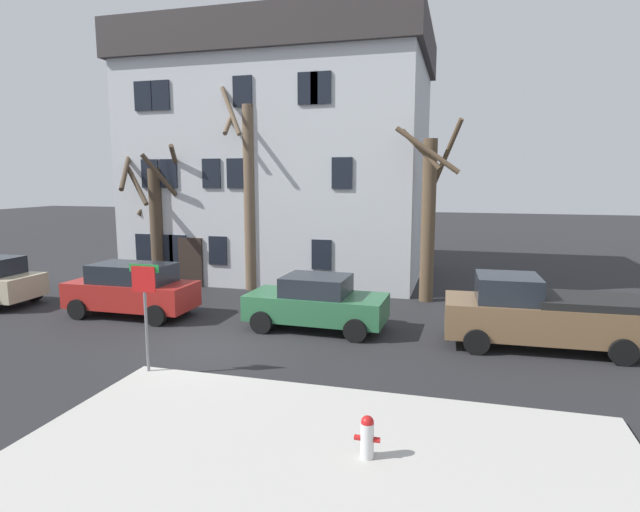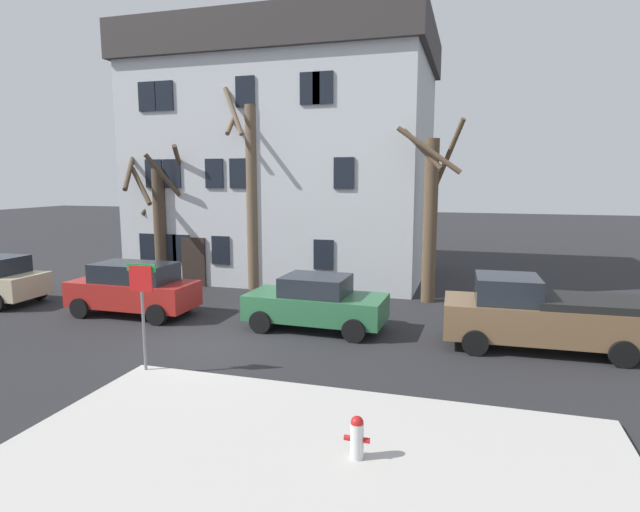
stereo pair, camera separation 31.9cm
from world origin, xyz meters
The scene contains 12 objects.
ground_plane centered at (0.00, 0.00, 0.00)m, with size 120.00×120.00×0.00m, color #262628.
sidewalk_slab centered at (4.38, -5.90, 0.06)m, with size 10.34×7.72×0.12m, color #B7B5AD.
building_main centered at (-1.81, 11.46, 5.69)m, with size 13.44×9.03×11.24m.
tree_bare_near centered at (-6.22, 7.10, 2.98)m, with size 2.95×2.91×5.98m.
tree_bare_mid centered at (-1.93, 7.34, 4.28)m, with size 2.99×2.85×8.23m.
tree_bare_far centered at (5.30, 7.04, 3.35)m, with size 2.34×2.37×6.73m.
car_red_wagon centered at (-4.12, 2.28, 0.93)m, with size 4.28×1.94×1.79m.
car_green_sedan centered at (2.27, 2.45, 0.83)m, with size 4.28×2.17×1.66m.
pickup_truck_brown centered at (8.63, 2.35, 0.95)m, with size 5.20×2.31×1.98m.
fire_hydrant centered at (5.13, -4.70, 0.49)m, with size 0.42×0.22×0.72m.
street_sign_pole centered at (-0.51, -2.29, 1.87)m, with size 0.76×0.07×2.66m.
bicycle_leaning centered at (-5.56, 6.41, 0.37)m, with size 1.67×0.61×1.03m.
Camera 1 is at (6.45, -12.43, 4.61)m, focal length 29.03 mm.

